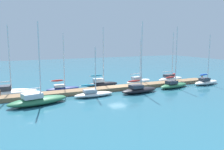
{
  "coord_description": "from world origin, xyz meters",
  "views": [
    {
      "loc": [
        -15.65,
        -31.59,
        7.62
      ],
      "look_at": [
        0.0,
        2.0,
        2.0
      ],
      "focal_mm": 37.85,
      "sensor_mm": 36.0,
      "label": 1
    }
  ],
  "objects_px": {
    "sailboat_0": "(8,92)",
    "sailboat_6": "(139,81)",
    "sailboat_8": "(170,78)",
    "sailboat_5": "(139,89)",
    "sailboat_7": "(174,84)",
    "mooring_buoy_red": "(174,75)",
    "sailboat_1": "(37,100)",
    "sailboat_4": "(101,83)",
    "sailboat_2": "(62,87)",
    "sailboat_3": "(93,93)",
    "sailboat_9": "(206,81)"
  },
  "relations": [
    {
      "from": "sailboat_0",
      "to": "sailboat_6",
      "type": "xyz_separation_m",
      "value": [
        20.82,
        0.04,
        -0.04
      ]
    },
    {
      "from": "sailboat_6",
      "to": "sailboat_8",
      "type": "relative_size",
      "value": 0.86
    },
    {
      "from": "sailboat_5",
      "to": "sailboat_7",
      "type": "bearing_deg",
      "value": 1.31
    },
    {
      "from": "sailboat_0",
      "to": "mooring_buoy_red",
      "type": "height_order",
      "value": "sailboat_0"
    },
    {
      "from": "sailboat_1",
      "to": "sailboat_4",
      "type": "relative_size",
      "value": 1.02
    },
    {
      "from": "sailboat_0",
      "to": "sailboat_6",
      "type": "distance_m",
      "value": 20.82
    },
    {
      "from": "sailboat_0",
      "to": "sailboat_7",
      "type": "bearing_deg",
      "value": -9.82
    },
    {
      "from": "sailboat_0",
      "to": "sailboat_2",
      "type": "xyz_separation_m",
      "value": [
        7.5,
        -0.02,
        -0.05
      ]
    },
    {
      "from": "sailboat_2",
      "to": "sailboat_3",
      "type": "xyz_separation_m",
      "value": [
        2.85,
        -5.51,
        -0.05
      ]
    },
    {
      "from": "sailboat_5",
      "to": "sailboat_0",
      "type": "bearing_deg",
      "value": 155.58
    },
    {
      "from": "sailboat_3",
      "to": "sailboat_7",
      "type": "height_order",
      "value": "sailboat_7"
    },
    {
      "from": "sailboat_3",
      "to": "sailboat_4",
      "type": "xyz_separation_m",
      "value": [
        3.47,
        5.56,
        0.17
      ]
    },
    {
      "from": "sailboat_2",
      "to": "sailboat_9",
      "type": "relative_size",
      "value": 1.02
    },
    {
      "from": "sailboat_6",
      "to": "sailboat_8",
      "type": "xyz_separation_m",
      "value": [
        6.61,
        -0.38,
        0.03
      ]
    },
    {
      "from": "sailboat_4",
      "to": "mooring_buoy_red",
      "type": "height_order",
      "value": "sailboat_4"
    },
    {
      "from": "sailboat_9",
      "to": "mooring_buoy_red",
      "type": "height_order",
      "value": "sailboat_9"
    },
    {
      "from": "sailboat_6",
      "to": "sailboat_7",
      "type": "distance_m",
      "value": 6.29
    },
    {
      "from": "sailboat_6",
      "to": "sailboat_9",
      "type": "height_order",
      "value": "sailboat_9"
    },
    {
      "from": "sailboat_4",
      "to": "sailboat_9",
      "type": "bearing_deg",
      "value": -16.56
    },
    {
      "from": "sailboat_3",
      "to": "sailboat_4",
      "type": "distance_m",
      "value": 6.56
    },
    {
      "from": "sailboat_2",
      "to": "sailboat_5",
      "type": "relative_size",
      "value": 0.85
    },
    {
      "from": "sailboat_3",
      "to": "mooring_buoy_red",
      "type": "height_order",
      "value": "sailboat_3"
    },
    {
      "from": "sailboat_7",
      "to": "mooring_buoy_red",
      "type": "xyz_separation_m",
      "value": [
        7.82,
        9.41,
        -0.23
      ]
    },
    {
      "from": "sailboat_2",
      "to": "mooring_buoy_red",
      "type": "relative_size",
      "value": 12.99
    },
    {
      "from": "sailboat_1",
      "to": "sailboat_2",
      "type": "height_order",
      "value": "sailboat_1"
    },
    {
      "from": "sailboat_9",
      "to": "sailboat_6",
      "type": "bearing_deg",
      "value": 142.85
    },
    {
      "from": "sailboat_1",
      "to": "sailboat_2",
      "type": "xyz_separation_m",
      "value": [
        4.45,
        6.45,
        -0.09
      ]
    },
    {
      "from": "sailboat_6",
      "to": "mooring_buoy_red",
      "type": "xyz_separation_m",
      "value": [
        10.95,
        3.96,
        -0.19
      ]
    },
    {
      "from": "sailboat_8",
      "to": "mooring_buoy_red",
      "type": "relative_size",
      "value": 13.42
    },
    {
      "from": "sailboat_9",
      "to": "sailboat_2",
      "type": "bearing_deg",
      "value": 158.72
    },
    {
      "from": "sailboat_0",
      "to": "sailboat_4",
      "type": "xyz_separation_m",
      "value": [
        13.83,
        0.03,
        0.07
      ]
    },
    {
      "from": "sailboat_0",
      "to": "sailboat_1",
      "type": "xyz_separation_m",
      "value": [
        3.05,
        -6.47,
        0.03
      ]
    },
    {
      "from": "sailboat_5",
      "to": "sailboat_6",
      "type": "distance_m",
      "value": 7.19
    },
    {
      "from": "sailboat_1",
      "to": "sailboat_0",
      "type": "bearing_deg",
      "value": 102.65
    },
    {
      "from": "sailboat_8",
      "to": "sailboat_4",
      "type": "bearing_deg",
      "value": 170.93
    },
    {
      "from": "sailboat_0",
      "to": "sailboat_4",
      "type": "bearing_deg",
      "value": 3.04
    },
    {
      "from": "sailboat_3",
      "to": "sailboat_5",
      "type": "bearing_deg",
      "value": -5.83
    },
    {
      "from": "sailboat_1",
      "to": "mooring_buoy_red",
      "type": "xyz_separation_m",
      "value": [
        28.72,
        10.47,
        -0.26
      ]
    },
    {
      "from": "sailboat_9",
      "to": "mooring_buoy_red",
      "type": "xyz_separation_m",
      "value": [
        0.98,
        9.54,
        -0.21
      ]
    },
    {
      "from": "sailboat_8",
      "to": "mooring_buoy_red",
      "type": "xyz_separation_m",
      "value": [
        4.35,
        4.34,
        -0.22
      ]
    },
    {
      "from": "sailboat_0",
      "to": "sailboat_1",
      "type": "height_order",
      "value": "sailboat_1"
    },
    {
      "from": "mooring_buoy_red",
      "to": "sailboat_1",
      "type": "bearing_deg",
      "value": -159.97
    },
    {
      "from": "sailboat_8",
      "to": "sailboat_9",
      "type": "xyz_separation_m",
      "value": [
        3.37,
        -5.19,
        -0.01
      ]
    },
    {
      "from": "sailboat_6",
      "to": "mooring_buoy_red",
      "type": "height_order",
      "value": "sailboat_6"
    },
    {
      "from": "sailboat_0",
      "to": "sailboat_7",
      "type": "distance_m",
      "value": 24.56
    },
    {
      "from": "sailboat_2",
      "to": "sailboat_5",
      "type": "height_order",
      "value": "sailboat_5"
    },
    {
      "from": "sailboat_2",
      "to": "sailboat_9",
      "type": "height_order",
      "value": "sailboat_2"
    },
    {
      "from": "sailboat_7",
      "to": "mooring_buoy_red",
      "type": "relative_size",
      "value": 14.54
    },
    {
      "from": "sailboat_0",
      "to": "sailboat_8",
      "type": "xyz_separation_m",
      "value": [
        27.42,
        -0.34,
        -0.01
      ]
    },
    {
      "from": "sailboat_5",
      "to": "sailboat_8",
      "type": "xyz_separation_m",
      "value": [
        10.3,
        5.79,
        -0.01
      ]
    }
  ]
}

